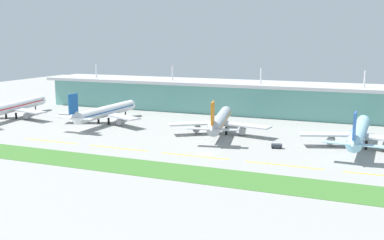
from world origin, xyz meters
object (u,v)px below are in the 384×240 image
(airliner_center, at_px, (220,121))
(airliner_far_middle, at_px, (359,133))
(airliner_near_middle, at_px, (105,112))
(pushback_tug, at_px, (277,146))
(airliner_nearest, at_px, (12,107))

(airliner_center, xyz_separation_m, airliner_far_middle, (61.55, -4.69, 0.00))
(airliner_near_middle, bearing_deg, pushback_tug, -11.87)
(airliner_nearest, relative_size, airliner_near_middle, 1.12)
(airliner_center, distance_m, airliner_far_middle, 61.73)
(airliner_nearest, distance_m, pushback_tug, 153.41)
(airliner_far_middle, bearing_deg, airliner_near_middle, 176.96)
(airliner_center, distance_m, pushback_tug, 35.69)
(airliner_far_middle, relative_size, pushback_tug, 13.14)
(airliner_center, height_order, airliner_far_middle, same)
(airliner_nearest, bearing_deg, airliner_center, 1.66)
(airliner_far_middle, xyz_separation_m, pushback_tug, (-31.18, -13.27, -5.35))
(pushback_tug, bearing_deg, airliner_nearest, 174.60)
(airliner_nearest, xyz_separation_m, pushback_tug, (152.64, -14.42, -5.35))
(airliner_near_middle, distance_m, pushback_tug, 97.28)
(airliner_nearest, xyz_separation_m, airliner_near_middle, (57.58, 5.56, -0.01))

